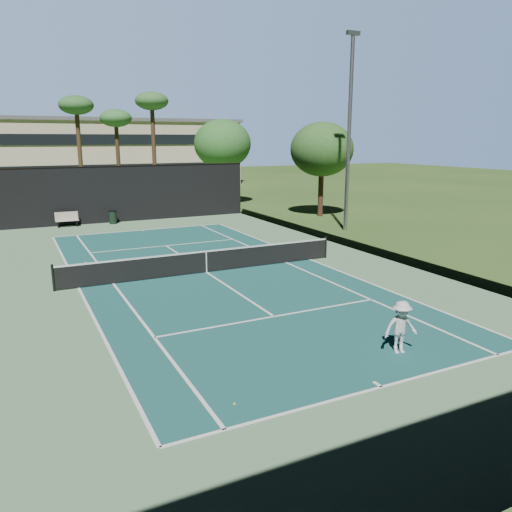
{
  "coord_description": "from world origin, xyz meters",
  "views": [
    {
      "loc": [
        -7.6,
        -20.4,
        5.86
      ],
      "look_at": [
        1.0,
        -3.0,
        1.3
      ],
      "focal_mm": 35.0,
      "sensor_mm": 36.0,
      "label": 1
    }
  ],
  "objects_px": {
    "tennis_ball_c": "(214,263)",
    "park_bench": "(67,219)",
    "trash_bin": "(113,217)",
    "tennis_net": "(206,261)",
    "tennis_ball_b": "(103,268)",
    "tennis_ball_a": "(234,404)",
    "tennis_ball_d": "(86,262)",
    "player": "(401,327)"
  },
  "relations": [
    {
      "from": "tennis_net",
      "to": "tennis_ball_a",
      "type": "distance_m",
      "value": 11.61
    },
    {
      "from": "tennis_ball_d",
      "to": "trash_bin",
      "type": "distance_m",
      "value": 11.57
    },
    {
      "from": "tennis_net",
      "to": "trash_bin",
      "type": "xyz_separation_m",
      "value": [
        -1.21,
        15.37,
        -0.08
      ]
    },
    {
      "from": "tennis_ball_c",
      "to": "park_bench",
      "type": "bearing_deg",
      "value": 110.09
    },
    {
      "from": "tennis_net",
      "to": "tennis_ball_b",
      "type": "relative_size",
      "value": 221.1
    },
    {
      "from": "player",
      "to": "tennis_ball_d",
      "type": "height_order",
      "value": "player"
    },
    {
      "from": "tennis_net",
      "to": "trash_bin",
      "type": "distance_m",
      "value": 15.42
    },
    {
      "from": "tennis_ball_b",
      "to": "park_bench",
      "type": "distance_m",
      "value": 12.73
    },
    {
      "from": "tennis_net",
      "to": "park_bench",
      "type": "height_order",
      "value": "tennis_net"
    },
    {
      "from": "tennis_ball_d",
      "to": "tennis_ball_a",
      "type": "bearing_deg",
      "value": -85.92
    },
    {
      "from": "tennis_net",
      "to": "player",
      "type": "xyz_separation_m",
      "value": [
        1.8,
        -10.49,
        0.2
      ]
    },
    {
      "from": "tennis_ball_a",
      "to": "tennis_ball_d",
      "type": "relative_size",
      "value": 1.03
    },
    {
      "from": "tennis_ball_b",
      "to": "player",
      "type": "bearing_deg",
      "value": -66.15
    },
    {
      "from": "tennis_net",
      "to": "park_bench",
      "type": "xyz_separation_m",
      "value": [
        -4.26,
        15.49,
        -0.01
      ]
    },
    {
      "from": "tennis_ball_b",
      "to": "trash_bin",
      "type": "xyz_separation_m",
      "value": [
        2.86,
        12.6,
        0.45
      ]
    },
    {
      "from": "tennis_ball_d",
      "to": "trash_bin",
      "type": "height_order",
      "value": "trash_bin"
    },
    {
      "from": "tennis_ball_a",
      "to": "tennis_ball_d",
      "type": "distance_m",
      "value": 15.42
    },
    {
      "from": "player",
      "to": "trash_bin",
      "type": "distance_m",
      "value": 26.04
    },
    {
      "from": "player",
      "to": "tennis_ball_b",
      "type": "xyz_separation_m",
      "value": [
        -5.87,
        13.27,
        -0.73
      ]
    },
    {
      "from": "tennis_net",
      "to": "tennis_ball_a",
      "type": "bearing_deg",
      "value": -107.69
    },
    {
      "from": "tennis_ball_c",
      "to": "trash_bin",
      "type": "xyz_separation_m",
      "value": [
        -2.12,
        14.03,
        0.45
      ]
    },
    {
      "from": "tennis_ball_d",
      "to": "tennis_net",
      "type": "bearing_deg",
      "value": -43.13
    },
    {
      "from": "tennis_ball_b",
      "to": "trash_bin",
      "type": "height_order",
      "value": "trash_bin"
    },
    {
      "from": "park_bench",
      "to": "trash_bin",
      "type": "bearing_deg",
      "value": -2.2
    },
    {
      "from": "player",
      "to": "park_bench",
      "type": "height_order",
      "value": "player"
    },
    {
      "from": "tennis_ball_c",
      "to": "tennis_net",
      "type": "bearing_deg",
      "value": -124.25
    },
    {
      "from": "tennis_net",
      "to": "tennis_ball_b",
      "type": "bearing_deg",
      "value": 145.65
    },
    {
      "from": "tennis_ball_d",
      "to": "tennis_ball_b",
      "type": "bearing_deg",
      "value": -70.18
    },
    {
      "from": "tennis_ball_c",
      "to": "park_bench",
      "type": "distance_m",
      "value": 15.08
    },
    {
      "from": "tennis_net",
      "to": "player",
      "type": "distance_m",
      "value": 10.65
    },
    {
      "from": "tennis_ball_c",
      "to": "trash_bin",
      "type": "height_order",
      "value": "trash_bin"
    },
    {
      "from": "tennis_net",
      "to": "tennis_ball_d",
      "type": "distance_m",
      "value": 6.36
    },
    {
      "from": "park_bench",
      "to": "trash_bin",
      "type": "xyz_separation_m",
      "value": [
        3.06,
        -0.12,
        -0.07
      ]
    },
    {
      "from": "tennis_ball_b",
      "to": "trash_bin",
      "type": "bearing_deg",
      "value": 77.23
    },
    {
      "from": "tennis_ball_d",
      "to": "park_bench",
      "type": "bearing_deg",
      "value": 88.15
    },
    {
      "from": "tennis_ball_a",
      "to": "tennis_ball_d",
      "type": "xyz_separation_m",
      "value": [
        -1.1,
        15.38,
        -0.0
      ]
    },
    {
      "from": "tennis_net",
      "to": "tennis_ball_b",
      "type": "height_order",
      "value": "tennis_net"
    },
    {
      "from": "tennis_ball_d",
      "to": "trash_bin",
      "type": "bearing_deg",
      "value": 72.81
    },
    {
      "from": "tennis_ball_b",
      "to": "tennis_ball_c",
      "type": "bearing_deg",
      "value": -16.09
    },
    {
      "from": "tennis_net",
      "to": "tennis_ball_a",
      "type": "height_order",
      "value": "tennis_net"
    },
    {
      "from": "player",
      "to": "tennis_net",
      "type": "bearing_deg",
      "value": 113.31
    },
    {
      "from": "tennis_net",
      "to": "player",
      "type": "height_order",
      "value": "player"
    }
  ]
}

